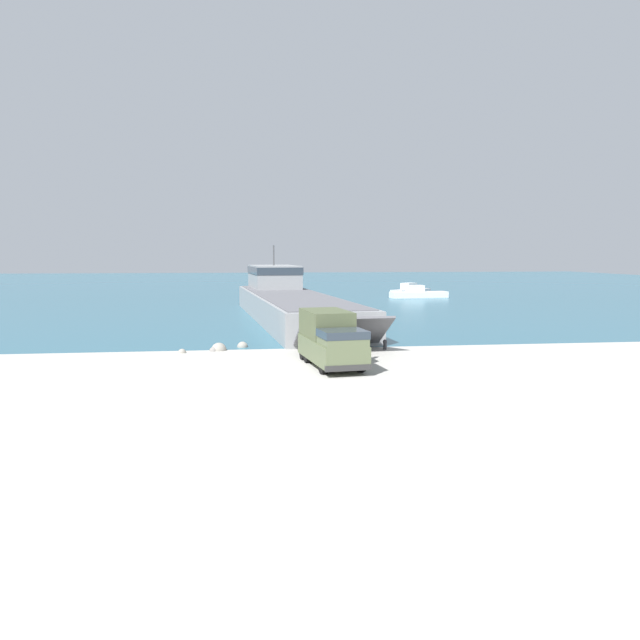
% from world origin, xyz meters
% --- Properties ---
extents(ground_plane, '(240.00, 240.00, 0.00)m').
position_xyz_m(ground_plane, '(0.00, 0.00, 0.00)').
color(ground_plane, '#A8A59E').
extents(water_surface, '(240.00, 180.00, 0.01)m').
position_xyz_m(water_surface, '(0.00, 94.31, 0.00)').
color(water_surface, '#285B70').
rests_on(water_surface, ground_plane).
extents(landing_craft, '(10.30, 41.60, 7.62)m').
position_xyz_m(landing_craft, '(-0.11, 25.67, 1.87)').
color(landing_craft, gray).
rests_on(landing_craft, ground_plane).
extents(military_truck, '(3.38, 7.18, 3.21)m').
position_xyz_m(military_truck, '(0.19, -2.76, 1.62)').
color(military_truck, '#566042').
rests_on(military_truck, ground_plane).
extents(soldier_on_ramp, '(0.39, 0.50, 1.81)m').
position_xyz_m(soldier_on_ramp, '(2.63, -1.02, 1.05)').
color(soldier_on_ramp, '#3D4C33').
rests_on(soldier_on_ramp, ground_plane).
extents(moored_boat_a, '(7.87, 7.24, 1.97)m').
position_xyz_m(moored_boat_a, '(22.32, 58.84, 0.65)').
color(moored_boat_a, '#B7BABF').
rests_on(moored_boat_a, ground_plane).
extents(moored_boat_b, '(8.91, 3.04, 1.89)m').
position_xyz_m(moored_boat_b, '(21.84, 52.94, 0.63)').
color(moored_boat_b, white).
rests_on(moored_boat_b, ground_plane).
extents(mooring_bollard, '(0.30, 0.30, 0.69)m').
position_xyz_m(mooring_bollard, '(4.85, 3.13, 0.38)').
color(mooring_bollard, '#333338').
rests_on(mooring_bollard, ground_plane).
extents(cargo_crate, '(0.86, 0.95, 0.66)m').
position_xyz_m(cargo_crate, '(1.67, -4.26, 0.33)').
color(cargo_crate, '#3D4C33').
rests_on(cargo_crate, ground_plane).
extents(shoreline_rock_a, '(0.77, 0.77, 0.77)m').
position_xyz_m(shoreline_rock_a, '(-4.93, 5.52, 0.00)').
color(shoreline_rock_a, gray).
rests_on(shoreline_rock_a, ground_plane).
extents(shoreline_rock_b, '(1.06, 1.06, 1.06)m').
position_xyz_m(shoreline_rock_b, '(-6.55, 4.18, 0.00)').
color(shoreline_rock_b, gray).
rests_on(shoreline_rock_b, ground_plane).
extents(shoreline_rock_c, '(0.55, 0.55, 0.55)m').
position_xyz_m(shoreline_rock_c, '(-8.96, 3.39, 0.00)').
color(shoreline_rock_c, gray).
rests_on(shoreline_rock_c, ground_plane).
extents(shoreline_rock_d, '(0.56, 0.56, 0.56)m').
position_xyz_m(shoreline_rock_d, '(-6.91, 3.91, 0.00)').
color(shoreline_rock_d, gray).
rests_on(shoreline_rock_d, ground_plane).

